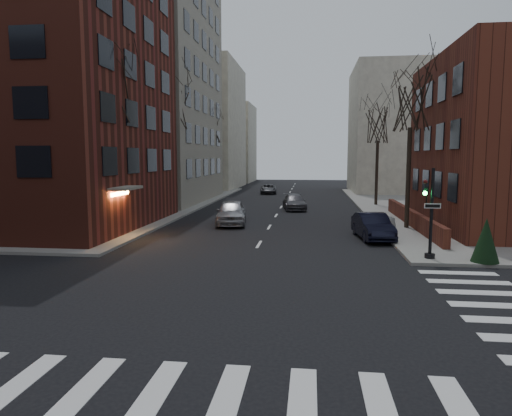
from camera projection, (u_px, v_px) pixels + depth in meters
The scene contains 21 objects.
ground at pixel (209, 328), 12.39m from camera, with size 160.00×160.00×0.00m, color black.
building_left_brick at pixel (29, 89), 29.50m from camera, with size 15.00×15.00×18.00m, color maroon.
building_left_tan at pixel (118, 64), 46.38m from camera, with size 18.00×18.00×28.00m, color gray.
low_wall_right at pixel (411, 218), 29.96m from camera, with size 0.35×16.00×1.00m, color #592619.
building_distant_la at pixel (191, 127), 67.42m from camera, with size 14.00×16.00×18.00m, color beige.
building_distant_ra at pixel (407, 130), 59.03m from camera, with size 14.00×14.00×16.00m, color beige.
building_distant_lb at pixel (226, 144), 84.18m from camera, with size 10.00×12.00×14.00m, color beige.
traffic_signal at pixel (430, 219), 20.11m from camera, with size 0.76×0.44×4.00m.
tree_left_a at pixel (112, 90), 26.30m from camera, with size 4.18×4.18×10.26m.
tree_left_b at pixel (174, 105), 38.09m from camera, with size 4.40×4.40×10.80m.
tree_left_c at pixel (210, 127), 52.00m from camera, with size 3.96×3.96×9.72m.
tree_right_a at pixel (411, 102), 28.20m from camera, with size 3.96×3.96×9.72m.
tree_right_b at pixel (378, 124), 42.06m from camera, with size 3.74×3.74×9.18m.
streetlamp_near at pixel (167, 162), 34.60m from camera, with size 0.36×0.36×6.28m.
streetlamp_far at pixel (219, 160), 54.33m from camera, with size 0.36×0.36×6.28m.
parked_sedan at pixel (373, 226), 25.70m from camera, with size 1.55×4.45×1.47m, color black.
car_lane_silver at pixel (231, 212), 31.32m from camera, with size 1.97×4.89×1.67m, color #A5A5AA.
car_lane_gray at pixel (294, 202), 39.98m from camera, with size 1.85×4.55×1.32m, color #414046.
car_lane_far at pixel (268, 189), 57.15m from camera, with size 1.96×4.24×1.18m, color #424248.
sandwich_board at pixel (390, 225), 26.56m from camera, with size 0.45×0.64×1.02m, color silver.
evergreen_shrub at pixel (486, 240), 19.45m from camera, with size 1.14×1.14×1.91m, color #163216.
Camera 1 is at (2.70, -11.71, 4.65)m, focal length 32.00 mm.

